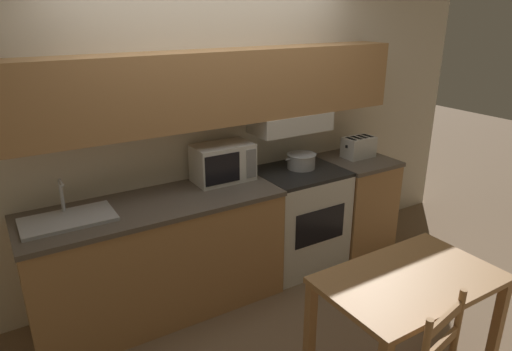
% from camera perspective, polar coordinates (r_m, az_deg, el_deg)
% --- Properties ---
extents(ground_plane, '(16.00, 16.00, 0.00)m').
position_cam_1_polar(ground_plane, '(4.31, -4.65, -11.20)').
color(ground_plane, '#7F664C').
extents(wall_back, '(5.60, 0.38, 2.55)m').
position_cam_1_polar(wall_back, '(3.72, -4.60, 7.81)').
color(wall_back, silver).
rests_on(wall_back, ground_plane).
extents(lower_counter_main, '(1.89, 0.67, 0.91)m').
position_cam_1_polar(lower_counter_main, '(3.60, -12.04, -9.97)').
color(lower_counter_main, tan).
rests_on(lower_counter_main, ground_plane).
extents(lower_counter_right_stub, '(0.59, 0.67, 0.91)m').
position_cam_1_polar(lower_counter_right_stub, '(4.55, 12.06, -3.34)').
color(lower_counter_right_stub, tan).
rests_on(lower_counter_right_stub, ground_plane).
extents(stove_range, '(0.73, 0.63, 0.91)m').
position_cam_1_polar(stove_range, '(4.16, 5.25, -5.29)').
color(stove_range, silver).
rests_on(stove_range, ground_plane).
extents(cooking_pot, '(0.34, 0.26, 0.13)m').
position_cam_1_polar(cooking_pot, '(4.03, 5.68, 1.90)').
color(cooking_pot, '#B7BABF').
rests_on(cooking_pot, stove_range).
extents(microwave, '(0.48, 0.29, 0.31)m').
position_cam_1_polar(microwave, '(3.70, -4.15, 1.62)').
color(microwave, silver).
rests_on(microwave, lower_counter_main).
extents(toaster, '(0.31, 0.18, 0.19)m').
position_cam_1_polar(toaster, '(4.41, 12.70, 3.50)').
color(toaster, silver).
rests_on(toaster, lower_counter_right_stub).
extents(sink_basin, '(0.60, 0.34, 0.26)m').
position_cam_1_polar(sink_basin, '(3.28, -22.46, -5.03)').
color(sink_basin, '#B7BABF').
rests_on(sink_basin, lower_counter_main).
extents(dining_table, '(1.07, 0.66, 0.76)m').
position_cam_1_polar(dining_table, '(2.94, 18.52, -13.88)').
color(dining_table, '#B27F4C').
rests_on(dining_table, ground_plane).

